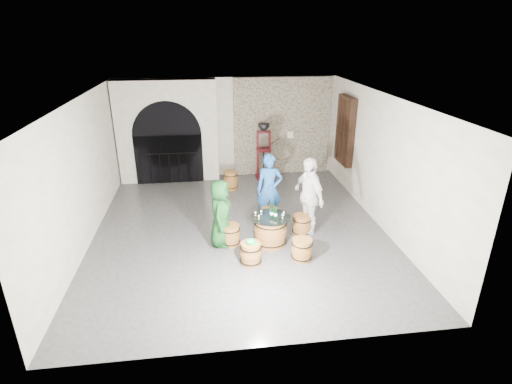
{
  "coord_description": "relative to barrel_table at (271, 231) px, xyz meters",
  "views": [
    {
      "loc": [
        -0.75,
        -8.78,
        4.62
      ],
      "look_at": [
        0.38,
        -0.2,
        1.05
      ],
      "focal_mm": 28.0,
      "sensor_mm": 36.0,
      "label": 1
    }
  ],
  "objects": [
    {
      "name": "side_barrel",
      "position": [
        -0.65,
        3.51,
        -0.06
      ],
      "size": [
        0.44,
        0.44,
        0.58
      ],
      "rotation": [
        0.0,
        0.0,
        -0.02
      ],
      "color": "brown",
      "rests_on": "ground"
    },
    {
      "name": "barrel_stool_left",
      "position": [
        -0.91,
        0.12,
        -0.11
      ],
      "size": [
        0.46,
        0.46,
        0.48
      ],
      "color": "brown",
      "rests_on": "ground"
    },
    {
      "name": "wine_bottle_left",
      "position": [
        0.01,
        -0.03,
        0.48
      ],
      "size": [
        0.08,
        0.08,
        0.32
      ],
      "color": "black",
      "rests_on": "barrel_table"
    },
    {
      "name": "stone_facing_panel",
      "position": [
        1.17,
        4.77,
        1.26
      ],
      "size": [
        3.2,
        0.12,
        3.18
      ],
      "primitive_type": "cube",
      "color": "gray",
      "rests_on": "ground"
    },
    {
      "name": "wine_bottle_center",
      "position": [
        0.09,
        -0.1,
        0.48
      ],
      "size": [
        0.08,
        0.08,
        0.32
      ],
      "color": "black",
      "rests_on": "barrel_table"
    },
    {
      "name": "control_box",
      "position": [
        1.42,
        4.69,
        1.01
      ],
      "size": [
        0.18,
        0.1,
        0.22
      ],
      "primitive_type": "cube",
      "color": "silver",
      "rests_on": "wall_back"
    },
    {
      "name": "person_white",
      "position": [
        0.97,
        0.46,
        0.61
      ],
      "size": [
        0.8,
        1.2,
        1.9
      ],
      "primitive_type": "imported",
      "rotation": [
        0.0,
        0.0,
        -1.25
      ],
      "color": "silver",
      "rests_on": "ground"
    },
    {
      "name": "green_cap",
      "position": [
        -0.54,
        -0.75,
        0.18
      ],
      "size": [
        0.24,
        0.19,
        0.1
      ],
      "color": "#0D984B",
      "rests_on": "barrel_stool_near_left"
    },
    {
      "name": "wall_left",
      "position": [
        -4.13,
        0.83,
        1.26
      ],
      "size": [
        0.0,
        8.0,
        8.0
      ],
      "primitive_type": "plane",
      "rotation": [
        1.57,
        0.0,
        1.57
      ],
      "color": "beige",
      "rests_on": "ground"
    },
    {
      "name": "tasting_glass_d",
      "position": [
        0.13,
        0.15,
        0.4
      ],
      "size": [
        0.05,
        0.05,
        0.1
      ],
      "primitive_type": null,
      "color": "#B36722",
      "rests_on": "barrel_table"
    },
    {
      "name": "ceiling",
      "position": [
        -0.63,
        0.83,
        2.86
      ],
      "size": [
        8.0,
        8.0,
        0.0
      ],
      "primitive_type": "plane",
      "rotation": [
        3.14,
        0.0,
        0.0
      ],
      "color": "beige",
      "rests_on": "wall_back"
    },
    {
      "name": "barrel_stool_right",
      "position": [
        0.83,
        0.39,
        -0.11
      ],
      "size": [
        0.46,
        0.46,
        0.48
      ],
      "color": "brown",
      "rests_on": "ground"
    },
    {
      "name": "wall_front",
      "position": [
        -0.63,
        -3.17,
        1.26
      ],
      "size": [
        8.0,
        0.0,
        8.0
      ],
      "primitive_type": "plane",
      "rotation": [
        -1.57,
        0.0,
        0.0
      ],
      "color": "beige",
      "rests_on": "ground"
    },
    {
      "name": "barrel_stool_near_right",
      "position": [
        0.56,
        -0.73,
        -0.11
      ],
      "size": [
        0.46,
        0.46,
        0.48
      ],
      "color": "brown",
      "rests_on": "ground"
    },
    {
      "name": "wine_bottle_right",
      "position": [
        0.04,
        0.1,
        0.48
      ],
      "size": [
        0.08,
        0.08,
        0.32
      ],
      "color": "black",
      "rests_on": "barrel_table"
    },
    {
      "name": "tasting_glass_e",
      "position": [
        0.25,
        -0.09,
        0.4
      ],
      "size": [
        0.05,
        0.05,
        0.1
      ],
      "primitive_type": null,
      "color": "#B36722",
      "rests_on": "barrel_table"
    },
    {
      "name": "wall_back",
      "position": [
        -0.63,
        4.83,
        1.26
      ],
      "size": [
        8.0,
        0.0,
        8.0
      ],
      "primitive_type": "plane",
      "rotation": [
        1.57,
        0.0,
        0.0
      ],
      "color": "beige",
      "rests_on": "ground"
    },
    {
      "name": "corking_press",
      "position": [
        0.49,
        4.33,
        0.71
      ],
      "size": [
        0.74,
        0.41,
        1.82
      ],
      "rotation": [
        0.0,
        0.0,
        -0.01
      ],
      "color": "#460B12",
      "rests_on": "ground"
    },
    {
      "name": "shuttered_window",
      "position": [
        2.75,
        3.23,
        1.46
      ],
      "size": [
        0.23,
        1.1,
        2.0
      ],
      "color": "black",
      "rests_on": "wall_right"
    },
    {
      "name": "barrel_table",
      "position": [
        0.0,
        0.0,
        0.0
      ],
      "size": [
        0.9,
        0.9,
        0.69
      ],
      "color": "brown",
      "rests_on": "ground"
    },
    {
      "name": "person_blue",
      "position": [
        0.16,
        1.17,
        0.55
      ],
      "size": [
        0.7,
        0.51,
        1.78
      ],
      "primitive_type": "imported",
      "rotation": [
        0.0,
        0.0,
        -0.13
      ],
      "color": "#19488C",
      "rests_on": "ground"
    },
    {
      "name": "person_green",
      "position": [
        -1.12,
        0.14,
        0.44
      ],
      "size": [
        0.66,
        0.86,
        1.57
      ],
      "primitive_type": "imported",
      "rotation": [
        0.0,
        0.0,
        1.34
      ],
      "color": "#103A16",
      "rests_on": "ground"
    },
    {
      "name": "tasting_glass_c",
      "position": [
        -0.19,
        0.16,
        0.4
      ],
      "size": [
        0.05,
        0.05,
        0.1
      ],
      "primitive_type": null,
      "color": "#B36722",
      "rests_on": "barrel_table"
    },
    {
      "name": "barrel_stool_far",
      "position": [
        0.12,
        0.91,
        -0.11
      ],
      "size": [
        0.46,
        0.46,
        0.48
      ],
      "color": "brown",
      "rests_on": "ground"
    },
    {
      "name": "arched_opening",
      "position": [
        -2.53,
        4.57,
        1.24
      ],
      "size": [
        3.1,
        0.6,
        3.19
      ],
      "color": "beige",
      "rests_on": "ground"
    },
    {
      "name": "wall_right",
      "position": [
        2.87,
        0.83,
        1.26
      ],
      "size": [
        0.0,
        8.0,
        8.0
      ],
      "primitive_type": "plane",
      "rotation": [
        1.57,
        0.0,
        -1.57
      ],
      "color": "beige",
      "rests_on": "ground"
    },
    {
      "name": "tasting_glass_a",
      "position": [
        -0.28,
        -0.08,
        0.4
      ],
      "size": [
        0.05,
        0.05,
        0.1
      ],
      "primitive_type": null,
      "color": "#B36722",
      "rests_on": "barrel_table"
    },
    {
      "name": "tasting_glass_b",
      "position": [
        0.3,
        0.02,
        0.4
      ],
      "size": [
        0.05,
        0.05,
        0.1
      ],
      "primitive_type": null,
      "color": "#B36722",
      "rests_on": "barrel_table"
    },
    {
      "name": "tasting_glass_f",
      "position": [
        -0.33,
        0.11,
        0.4
      ],
      "size": [
        0.05,
        0.05,
        0.1
      ],
      "primitive_type": null,
      "color": "#B36722",
      "rests_on": "barrel_table"
    },
    {
      "name": "ground",
      "position": [
        -0.63,
        0.83,
        -0.34
      ],
      "size": [
        8.0,
        8.0,
        0.0
      ],
      "primitive_type": "plane",
      "color": "#313134",
      "rests_on": "ground"
    },
    {
      "name": "barrel_stool_near_left",
      "position": [
        -0.54,
        -0.74,
        -0.11
      ],
      "size": [
        0.46,
        0.46,
        0.48
      ],
      "color": "brown",
      "rests_on": "ground"
    }
  ]
}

